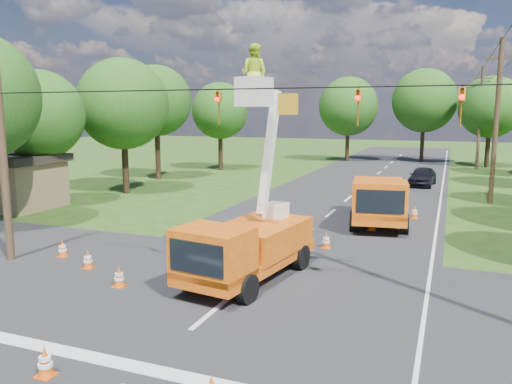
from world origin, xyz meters
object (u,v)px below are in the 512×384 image
at_px(bucket_truck, 247,232).
at_px(tree_left_c, 39,115).
at_px(pole_left, 2,143).
at_px(shed, 11,181).
at_px(tree_far_b, 424,101).
at_px(distant_car, 422,176).
at_px(traffic_cone_2, 326,240).
at_px(traffic_cone_5, 63,248).
at_px(second_truck, 379,199).
at_px(tree_far_c, 491,107).
at_px(traffic_cone_4, 88,259).
at_px(traffic_cone_8, 119,277).
at_px(pole_right_mid, 496,120).
at_px(traffic_cone_3, 372,224).
at_px(traffic_cone_7, 415,212).
at_px(traffic_cone_0, 45,362).
at_px(ground_worker, 206,253).
at_px(tree_far_a, 348,106).
at_px(tree_left_f, 220,111).
at_px(tree_left_d, 123,104).
at_px(tree_left_e, 156,101).
at_px(pole_right_far, 480,117).

height_order(bucket_truck, tree_left_c, tree_left_c).
distance_m(pole_left, shed, 12.02).
bearing_deg(tree_far_b, distant_car, -86.61).
distance_m(pole_left, tree_far_b, 46.76).
bearing_deg(traffic_cone_2, tree_left_c, 170.41).
bearing_deg(tree_left_c, traffic_cone_5, -42.90).
bearing_deg(second_truck, tree_far_c, 68.99).
relative_size(traffic_cone_4, shed, 0.13).
distance_m(traffic_cone_8, pole_right_mid, 24.78).
relative_size(traffic_cone_3, traffic_cone_7, 1.00).
height_order(traffic_cone_8, tree_far_b, tree_far_b).
distance_m(second_truck, tree_left_c, 19.87).
relative_size(traffic_cone_2, pole_right_mid, 0.07).
bearing_deg(traffic_cone_4, pole_left, -177.29).
bearing_deg(traffic_cone_0, pole_right_mid, 68.53).
height_order(distant_car, traffic_cone_7, distant_car).
height_order(ground_worker, traffic_cone_0, ground_worker).
xyz_separation_m(shed, tree_left_c, (1.50, 1.00, 3.82)).
bearing_deg(tree_far_a, distant_car, -61.71).
bearing_deg(tree_left_f, traffic_cone_5, -76.60).
relative_size(traffic_cone_0, traffic_cone_8, 1.00).
bearing_deg(pole_right_mid, tree_left_d, -167.99).
distance_m(pole_right_mid, shed, 29.30).
distance_m(second_truck, tree_left_d, 18.80).
height_order(tree_left_f, tree_far_c, tree_far_c).
distance_m(bucket_truck, traffic_cone_3, 9.27).
height_order(shed, tree_left_e, tree_left_e).
distance_m(ground_worker, traffic_cone_2, 6.01).
height_order(pole_right_far, tree_left_c, pole_right_far).
bearing_deg(traffic_cone_5, tree_left_f, 103.40).
relative_size(traffic_cone_4, tree_left_e, 0.08).
height_order(pole_right_mid, tree_left_e, pole_right_mid).
bearing_deg(pole_right_far, distant_car, -107.41).
bearing_deg(tree_left_d, tree_far_a, 70.35).
xyz_separation_m(traffic_cone_7, shed, (-22.42, -5.41, 1.26)).
xyz_separation_m(traffic_cone_3, pole_right_far, (5.77, 30.20, 4.75)).
bearing_deg(tree_far_c, tree_left_f, -153.72).
bearing_deg(traffic_cone_2, bucket_truck, -107.40).
bearing_deg(traffic_cone_8, traffic_cone_2, 53.50).
distance_m(distant_car, tree_left_f, 19.96).
bearing_deg(distant_car, shed, -135.34).
relative_size(second_truck, traffic_cone_7, 9.72).
distance_m(traffic_cone_8, tree_left_d, 20.40).
relative_size(traffic_cone_7, pole_right_mid, 0.07).
bearing_deg(traffic_cone_7, second_truck, -128.11).
relative_size(bucket_truck, tree_left_e, 0.83).
height_order(pole_left, tree_left_d, tree_left_d).
height_order(bucket_truck, traffic_cone_3, bucket_truck).
bearing_deg(tree_left_c, ground_worker, -28.81).
bearing_deg(traffic_cone_3, ground_worker, -114.97).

